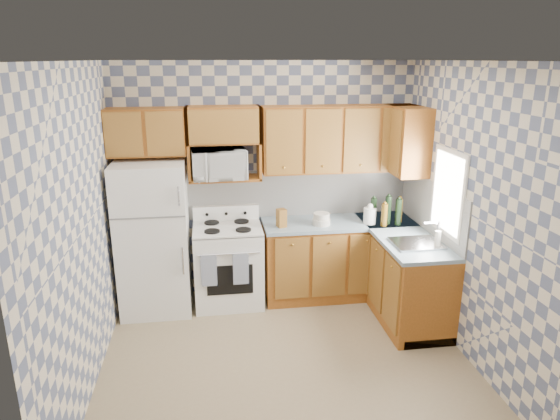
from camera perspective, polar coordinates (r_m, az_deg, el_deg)
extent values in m
plane|color=#887454|center=(4.90, 0.71, -16.79)|extent=(3.40, 3.40, 0.00)
cube|color=slate|center=(5.82, -1.69, 3.34)|extent=(3.40, 0.02, 2.70)
cube|color=slate|center=(4.85, 21.03, -0.62)|extent=(0.02, 3.20, 2.70)
cube|color=silver|center=(5.90, 2.20, 2.03)|extent=(2.60, 0.02, 0.56)
cube|color=silver|center=(5.57, 16.88, 0.36)|extent=(0.02, 1.60, 0.56)
cube|color=white|center=(5.63, -14.24, -3.08)|extent=(0.75, 0.70, 1.68)
cube|color=white|center=(5.76, -5.91, -6.33)|extent=(0.76, 0.65, 0.90)
cube|color=silver|center=(5.60, -6.05, -2.05)|extent=(0.76, 0.65, 0.02)
cube|color=white|center=(5.83, -6.19, -0.29)|extent=(0.76, 0.08, 0.17)
cube|color=navy|center=(5.40, -8.12, -6.86)|extent=(0.17, 0.02, 0.35)
cube|color=navy|center=(5.41, -4.50, -6.70)|extent=(0.17, 0.02, 0.35)
cube|color=brown|center=(5.97, 6.65, -5.61)|extent=(1.75, 0.60, 0.88)
cube|color=brown|center=(5.71, 13.57, -7.08)|extent=(0.60, 1.60, 0.88)
cube|color=gray|center=(5.81, 6.82, -1.43)|extent=(1.77, 0.63, 0.04)
cube|color=gray|center=(5.54, 13.84, -2.73)|extent=(0.63, 1.60, 0.04)
cube|color=brown|center=(5.71, 6.79, 8.09)|extent=(1.75, 0.33, 0.74)
cube|color=brown|center=(5.54, -15.06, 8.62)|extent=(0.82, 0.33, 0.50)
cube|color=brown|center=(5.77, 14.16, 7.78)|extent=(0.33, 0.70, 0.74)
cube|color=brown|center=(5.61, -6.29, 3.61)|extent=(0.80, 0.33, 0.03)
imported|color=white|center=(5.51, -7.02, 5.23)|extent=(0.62, 0.45, 0.32)
cube|color=#B7B7BC|center=(5.23, 15.32, -3.74)|extent=(0.48, 0.40, 0.03)
cube|color=silver|center=(5.20, 18.66, 1.91)|extent=(0.02, 0.66, 0.86)
cylinder|color=black|center=(5.76, 12.23, 0.01)|extent=(0.07, 0.07, 0.32)
cylinder|color=black|center=(5.74, 13.37, -0.22)|extent=(0.07, 0.07, 0.30)
cylinder|color=brown|center=(5.85, 13.47, -0.02)|extent=(0.07, 0.07, 0.28)
cylinder|color=brown|center=(5.67, 11.83, -0.56)|extent=(0.07, 0.07, 0.26)
cylinder|color=black|center=(5.77, 10.62, -0.03)|extent=(0.07, 0.07, 0.29)
cube|color=brown|center=(5.53, 0.17, -0.92)|extent=(0.12, 0.12, 0.21)
cylinder|color=white|center=(5.74, 10.23, -0.65)|extent=(0.14, 0.14, 0.18)
cylinder|color=beige|center=(5.18, 17.57, -3.20)|extent=(0.06, 0.06, 0.17)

